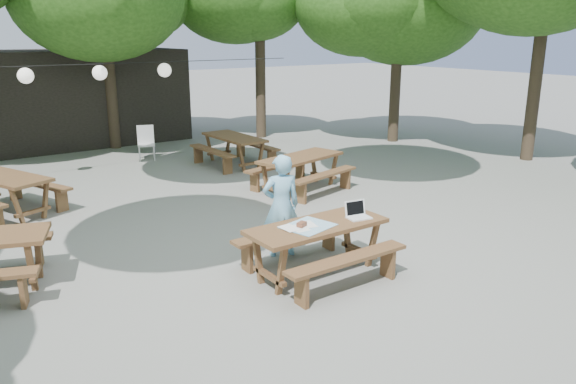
{
  "coord_description": "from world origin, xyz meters",
  "views": [
    {
      "loc": [
        -4.31,
        -7.34,
        3.31
      ],
      "look_at": [
        0.27,
        -0.89,
        1.05
      ],
      "focal_mm": 35.0,
      "sensor_mm": 36.0,
      "label": 1
    }
  ],
  "objects": [
    {
      "name": "woman",
      "position": [
        0.28,
        -0.7,
        0.79
      ],
      "size": [
        0.67,
        0.54,
        1.58
      ],
      "primitive_type": "imported",
      "rotation": [
        0.0,
        0.0,
        2.82
      ],
      "color": "#7DBFE5",
      "rests_on": "ground"
    },
    {
      "name": "main_picnic_table",
      "position": [
        0.27,
        -1.59,
        0.39
      ],
      "size": [
        2.0,
        1.58,
        0.75
      ],
      "color": "#56361E",
      "rests_on": "ground"
    },
    {
      "name": "tabletop_clutter",
      "position": [
        0.08,
        -1.59,
        0.76
      ],
      "size": [
        0.76,
        0.69,
        0.08
      ],
      "color": "#3A97C7",
      "rests_on": "main_picnic_table"
    },
    {
      "name": "paper_lanterns",
      "position": [
        -0.19,
        6.0,
        2.4
      ],
      "size": [
        9.0,
        0.34,
        0.38
      ],
      "color": "black",
      "rests_on": "ground"
    },
    {
      "name": "laptop",
      "position": [
        0.92,
        -1.69,
        0.81
      ],
      "size": [
        0.37,
        0.31,
        0.24
      ],
      "rotation": [
        0.0,
        0.0,
        -0.17
      ],
      "color": "white",
      "rests_on": "main_picnic_table"
    },
    {
      "name": "picnic_table_far_w",
      "position": [
        -2.8,
        3.95,
        0.39
      ],
      "size": [
        2.18,
        2.36,
        0.75
      ],
      "rotation": [
        0.0,
        0.0,
        1.96
      ],
      "color": "#56361E",
      "rests_on": "ground"
    },
    {
      "name": "ground",
      "position": [
        0.0,
        0.0,
        0.0
      ],
      "size": [
        80.0,
        80.0,
        0.0
      ],
      "primitive_type": "plane",
      "color": "slate",
      "rests_on": "ground"
    },
    {
      "name": "picnic_table_ne",
      "position": [
        2.71,
        2.08,
        0.39
      ],
      "size": [
        2.21,
        1.97,
        0.75
      ],
      "rotation": [
        0.0,
        0.0,
        0.23
      ],
      "color": "#56361E",
      "rests_on": "ground"
    },
    {
      "name": "pavilion",
      "position": [
        0.5,
        10.5,
        1.4
      ],
      "size": [
        6.0,
        3.0,
        2.8
      ],
      "primitive_type": "cube",
      "color": "black",
      "rests_on": "ground"
    },
    {
      "name": "picnic_table_far_e",
      "position": [
        2.76,
        5.0,
        0.39
      ],
      "size": [
        1.61,
        2.01,
        0.75
      ],
      "rotation": [
        0.0,
        0.0,
        1.59
      ],
      "color": "#56361E",
      "rests_on": "ground"
    },
    {
      "name": "plastic_chair",
      "position": [
        1.16,
        6.94,
        0.26
      ],
      "size": [
        0.56,
        0.56,
        0.9
      ],
      "rotation": [
        0.0,
        0.0,
        -0.35
      ],
      "color": "silver",
      "rests_on": "ground"
    }
  ]
}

